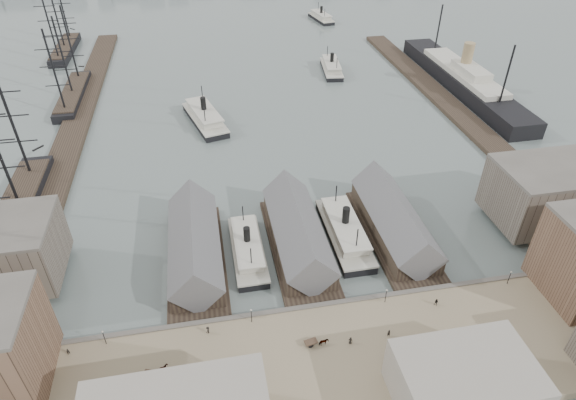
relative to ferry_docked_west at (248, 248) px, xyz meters
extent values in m
plane|color=slate|center=(13.00, -16.56, -2.18)|extent=(900.00, 900.00, 0.00)
cube|color=#88785B|center=(13.00, -36.56, -1.18)|extent=(180.00, 30.00, 2.00)
cube|color=#59544C|center=(13.00, -21.76, -1.03)|extent=(180.00, 1.20, 2.30)
cube|color=#2D231C|center=(-55.00, 83.44, -1.38)|extent=(10.00, 220.00, 1.60)
cube|color=#2D231C|center=(91.00, 73.44, -1.38)|extent=(10.00, 180.00, 1.60)
cube|color=#2D231C|center=(-13.00, -0.56, -1.58)|extent=(14.00, 42.00, 1.20)
cube|color=#2D231C|center=(-13.00, 0.44, 1.52)|extent=(12.00, 36.00, 5.00)
cube|color=#59595B|center=(-13.00, 0.44, 4.12)|extent=(12.60, 37.00, 12.60)
cube|color=#2D231C|center=(13.00, -0.56, -1.58)|extent=(14.00, 42.00, 1.20)
cube|color=#2D231C|center=(13.00, 0.44, 1.52)|extent=(12.00, 36.00, 5.00)
cube|color=#59595B|center=(13.00, 0.44, 4.12)|extent=(12.60, 37.00, 12.60)
cube|color=#2D231C|center=(39.00, -0.56, -1.58)|extent=(14.00, 42.00, 1.20)
cube|color=#2D231C|center=(39.00, 0.44, 1.52)|extent=(12.00, 36.00, 5.00)
cube|color=#59595B|center=(39.00, 0.44, 4.12)|extent=(12.60, 37.00, 12.60)
cube|color=#60564C|center=(81.00, -1.56, 7.32)|extent=(28.00, 20.00, 15.00)
cube|color=gray|center=(33.00, -48.56, 4.82)|extent=(24.00, 16.00, 10.00)
cylinder|color=black|center=(-32.00, -23.56, 1.62)|extent=(0.16, 0.16, 3.60)
sphere|color=beige|center=(-32.00, -23.56, 3.52)|extent=(0.44, 0.44, 0.44)
cylinder|color=black|center=(-2.00, -23.56, 1.62)|extent=(0.16, 0.16, 3.60)
sphere|color=beige|center=(-2.00, -23.56, 3.52)|extent=(0.44, 0.44, 0.44)
cylinder|color=black|center=(28.00, -23.56, 1.62)|extent=(0.16, 0.16, 3.60)
sphere|color=beige|center=(28.00, -23.56, 3.52)|extent=(0.44, 0.44, 0.44)
cylinder|color=black|center=(58.00, -23.56, 1.62)|extent=(0.16, 0.16, 3.60)
sphere|color=beige|center=(58.00, -23.56, 3.52)|extent=(0.44, 0.44, 0.44)
cube|color=black|center=(0.00, 0.00, -1.34)|extent=(7.43, 26.01, 1.67)
cube|color=beige|center=(0.00, 0.00, -0.13)|extent=(7.80, 26.01, 0.46)
cube|color=beige|center=(0.00, 0.00, 1.17)|extent=(6.04, 18.58, 2.04)
cube|color=beige|center=(0.00, 0.00, 2.47)|extent=(6.50, 20.43, 0.37)
cylinder|color=black|center=(0.00, 0.00, 4.51)|extent=(1.67, 1.67, 4.18)
cylinder|color=black|center=(0.00, 8.36, 4.32)|extent=(0.28, 0.28, 5.57)
cylinder|color=black|center=(0.00, -8.36, 4.32)|extent=(0.28, 0.28, 5.57)
cube|color=black|center=(26.00, 1.72, -1.23)|extent=(8.44, 29.54, 1.90)
cube|color=beige|center=(26.00, 1.72, 0.14)|extent=(8.86, 29.54, 0.53)
cube|color=beige|center=(26.00, 1.72, 1.62)|extent=(6.86, 21.10, 2.32)
cube|color=beige|center=(26.00, 1.72, 3.10)|extent=(7.39, 23.21, 0.42)
cylinder|color=black|center=(26.00, 1.72, 5.42)|extent=(1.90, 1.90, 4.75)
cylinder|color=black|center=(26.00, 11.22, 5.21)|extent=(0.32, 0.32, 6.33)
cylinder|color=black|center=(26.00, -7.77, 5.21)|extent=(0.32, 0.32, 6.33)
cube|color=black|center=(-6.94, 77.03, -1.18)|extent=(16.42, 32.31, 2.00)
cube|color=beige|center=(-6.94, 77.03, 0.27)|extent=(16.85, 32.43, 0.55)
cube|color=beige|center=(-6.94, 77.03, 1.82)|extent=(12.57, 23.30, 2.44)
cube|color=beige|center=(-6.94, 77.03, 3.37)|extent=(13.67, 25.59, 0.44)
cylinder|color=black|center=(-6.94, 77.03, 5.82)|extent=(2.00, 2.00, 4.99)
cylinder|color=black|center=(-6.94, 87.02, 5.59)|extent=(0.33, 0.33, 6.66)
cylinder|color=black|center=(-6.94, 67.04, 5.59)|extent=(0.33, 0.33, 6.66)
cube|color=black|center=(54.22, 119.83, -1.33)|extent=(10.78, 27.09, 1.69)
cube|color=beige|center=(54.22, 119.83, -0.11)|extent=(11.15, 27.14, 0.47)
cube|color=beige|center=(54.22, 119.83, 1.21)|extent=(8.43, 19.44, 2.07)
cube|color=beige|center=(54.22, 119.83, 2.53)|extent=(9.13, 21.37, 0.38)
cylinder|color=black|center=(54.22, 119.83, 4.60)|extent=(1.69, 1.69, 4.24)
cylinder|color=black|center=(54.22, 128.30, 4.41)|extent=(0.28, 0.28, 5.65)
cylinder|color=black|center=(54.22, 111.36, 4.41)|extent=(0.28, 0.28, 5.65)
cube|color=black|center=(70.44, 204.68, -1.38)|extent=(11.25, 25.68, 1.60)
cube|color=beige|center=(70.44, 204.68, -0.23)|extent=(11.60, 25.74, 0.44)
cube|color=beige|center=(70.44, 204.68, 1.02)|extent=(8.72, 18.46, 1.95)
cube|color=beige|center=(70.44, 204.68, 2.26)|extent=(9.46, 20.29, 0.35)
cylinder|color=black|center=(70.44, 204.68, 4.21)|extent=(1.60, 1.60, 3.99)
cylinder|color=black|center=(70.44, 212.66, 4.03)|extent=(0.27, 0.27, 5.32)
cylinder|color=black|center=(70.44, 196.69, 4.03)|extent=(0.27, 0.27, 5.32)
cube|color=black|center=(-61.80, 23.60, -0.32)|extent=(9.29, 63.98, 3.71)
cube|color=#2D231C|center=(-61.80, 23.60, 1.85)|extent=(8.77, 57.58, 0.62)
cylinder|color=black|center=(-61.80, 45.99, 18.46)|extent=(0.83, 0.83, 35.09)
cube|color=black|center=(-59.91, 109.81, -0.54)|extent=(8.19, 47.31, 3.28)
cube|color=#2D231C|center=(-59.91, 109.81, 1.37)|extent=(7.73, 42.58, 0.55)
cylinder|color=black|center=(-59.91, 93.25, 16.02)|extent=(0.73, 0.73, 30.94)
cylinder|color=black|center=(-59.91, 109.81, 16.02)|extent=(0.73, 0.73, 30.94)
cylinder|color=black|center=(-59.91, 126.37, 16.02)|extent=(0.73, 0.73, 30.94)
cube|color=black|center=(-73.77, 171.78, -0.51)|extent=(8.34, 46.33, 3.34)
cube|color=#2D231C|center=(-73.77, 171.78, 1.44)|extent=(7.88, 41.70, 0.56)
cylinder|color=black|center=(-73.77, 155.56, 16.36)|extent=(0.74, 0.74, 31.50)
cylinder|color=black|center=(-73.77, 171.78, 16.36)|extent=(0.74, 0.74, 31.50)
cylinder|color=black|center=(-73.77, 187.99, 16.36)|extent=(0.74, 0.74, 31.50)
cube|color=black|center=(105.00, 90.41, 0.94)|extent=(13.51, 98.75, 6.24)
cube|color=beige|center=(105.00, 90.41, 5.10)|extent=(11.43, 57.17, 2.08)
cube|color=beige|center=(105.00, 85.21, 7.70)|extent=(8.32, 20.79, 3.12)
cylinder|color=tan|center=(105.00, 90.41, 12.38)|extent=(4.57, 4.57, 10.39)
cube|color=black|center=(66.93, -29.59, 0.21)|extent=(3.76, 9.45, 0.77)
cube|color=#323B2B|center=(66.93, -29.59, 1.86)|extent=(3.93, 9.94, 2.52)
cube|color=#59595B|center=(66.93, -29.59, 3.26)|extent=(4.18, 10.35, 0.29)
imported|color=black|center=(-20.23, -32.29, 0.67)|extent=(1.91, 1.81, 1.68)
cube|color=#3F2D21|center=(-22.67, -33.21, 0.72)|extent=(2.96, 2.32, 0.25)
cylinder|color=black|center=(-22.42, -33.86, 0.37)|extent=(1.06, 0.46, 1.10)
cylinder|color=black|center=(-22.91, -32.55, 0.37)|extent=(1.06, 0.46, 1.10)
imported|color=black|center=(11.63, -32.26, 0.64)|extent=(2.06, 1.22, 1.63)
cube|color=#3F2D21|center=(9.07, -31.78, 0.72)|extent=(2.83, 1.95, 0.25)
cylinder|color=black|center=(8.94, -32.47, 0.37)|extent=(1.10, 0.28, 1.10)
cylinder|color=black|center=(9.20, -31.09, 0.37)|extent=(1.10, 0.28, 1.10)
imported|color=black|center=(30.25, -40.68, 0.69)|extent=(1.80, 1.99, 1.73)
cube|color=#3F2D21|center=(27.71, -41.24, 0.72)|extent=(2.86, 2.02, 0.25)
cylinder|color=black|center=(27.86, -41.92, 0.37)|extent=(1.09, 0.31, 1.10)
cylinder|color=black|center=(27.56, -40.55, 0.37)|extent=(1.09, 0.31, 1.10)
imported|color=black|center=(-39.05, -24.82, 0.63)|extent=(0.72, 0.66, 1.61)
imported|color=black|center=(-31.08, -35.80, 0.72)|extent=(1.02, 1.09, 1.79)
imported|color=black|center=(-11.32, -24.78, 0.72)|extent=(1.18, 1.34, 1.79)
imported|color=black|center=(17.11, -32.89, 0.69)|extent=(1.01, 0.89, 1.74)
imported|color=black|center=(25.44, -32.57, 0.71)|extent=(0.69, 0.53, 1.78)
imported|color=black|center=(38.76, -26.61, 0.73)|extent=(1.10, 1.11, 1.81)
imported|color=black|center=(47.57, -43.26, 0.72)|extent=(1.28, 0.92, 1.78)
camera|label=1|loc=(-7.23, -92.12, 81.18)|focal=30.00mm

